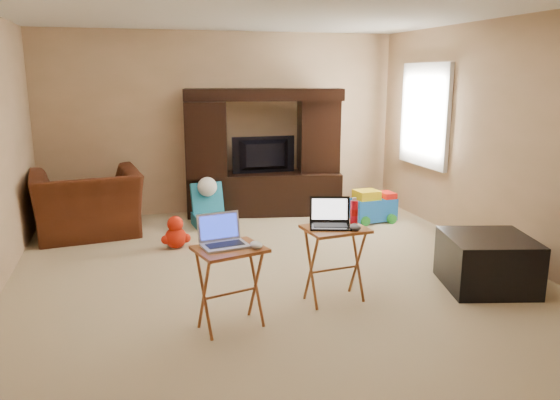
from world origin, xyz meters
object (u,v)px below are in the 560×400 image
object	(u,v)px
television	(265,155)
tray_table_right	(335,264)
laptop_left	(225,232)
laptop_right	(331,214)
plush_toy	(176,232)
recliner	(87,203)
tray_table_left	(231,288)
water_bottle	(354,212)
mouse_right	(355,227)
entertainment_center	(264,152)
push_toy	(373,205)
ottoman	(487,262)
child_rocker	(209,205)
mouse_left	(256,245)

from	to	relation	value
television	tray_table_right	bearing A→B (deg)	87.99
laptop_left	laptop_right	size ratio (longest dim) A/B	0.98
plush_toy	television	bearing A→B (deg)	42.25
recliner	tray_table_left	distance (m)	3.17
tray_table_right	plush_toy	bearing A→B (deg)	116.30
water_bottle	mouse_right	bearing A→B (deg)	-109.29
mouse_right	water_bottle	size ratio (longest dim) A/B	0.66
entertainment_center	water_bottle	world-z (taller)	entertainment_center
entertainment_center	water_bottle	bearing A→B (deg)	-78.79
push_toy	laptop_right	size ratio (longest dim) A/B	1.71
ottoman	tray_table_left	xyz separation A→B (m)	(-2.43, -0.18, 0.08)
recliner	plush_toy	xyz separation A→B (m)	(0.98, -0.80, -0.21)
entertainment_center	child_rocker	distance (m)	1.12
plush_toy	ottoman	bearing A→B (deg)	-36.05
plush_toy	tray_table_right	xyz separation A→B (m)	(1.19, -1.85, 0.14)
television	recliner	world-z (taller)	television
plush_toy	water_bottle	size ratio (longest dim) A/B	1.86
recliner	water_bottle	size ratio (longest dim) A/B	6.04
television	laptop_left	xyz separation A→B (m)	(-1.14, -3.32, -0.06)
television	tray_table_right	distance (m)	3.13
ottoman	tray_table_right	size ratio (longest dim) A/B	1.14
ottoman	water_bottle	xyz separation A→B (m)	(-1.27, 0.16, 0.52)
recliner	laptop_right	world-z (taller)	laptop_right
laptop_right	push_toy	bearing A→B (deg)	74.10
child_rocker	tray_table_right	size ratio (longest dim) A/B	0.83
tray_table_right	mouse_left	size ratio (longest dim) A/B	5.00
tray_table_left	laptop_left	world-z (taller)	laptop_left
entertainment_center	laptop_right	xyz separation A→B (m)	(-0.20, -3.11, -0.09)
tray_table_right	mouse_right	world-z (taller)	mouse_right
tray_table_left	mouse_left	distance (m)	0.41
television	ottoman	size ratio (longest dim) A/B	1.17
entertainment_center	tray_table_right	bearing A→B (deg)	-82.48
plush_toy	mouse_right	distance (m)	2.43
water_bottle	entertainment_center	bearing A→B (deg)	90.83
entertainment_center	laptop_right	size ratio (longest dim) A/B	6.15
tray_table_right	tray_table_left	bearing A→B (deg)	-170.85
television	ottoman	bearing A→B (deg)	113.41
tray_table_left	mouse_right	xyz separation A→B (m)	(1.09, 0.15, 0.36)
ottoman	television	bearing A→B (deg)	112.53
laptop_right	water_bottle	world-z (taller)	laptop_right
recliner	mouse_left	world-z (taller)	recliner
laptop_left	ottoman	bearing A→B (deg)	-6.20
push_toy	laptop_right	xyz separation A→B (m)	(-1.49, -2.28, 0.56)
entertainment_center	child_rocker	bearing A→B (deg)	-142.12
tray_table_left	laptop_left	size ratio (longest dim) A/B	1.91
plush_toy	laptop_left	world-z (taller)	laptop_left
recliner	ottoman	world-z (taller)	recliner
tray_table_left	plush_toy	bearing A→B (deg)	81.10
plush_toy	push_toy	world-z (taller)	push_toy
ottoman	laptop_left	bearing A→B (deg)	-176.40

